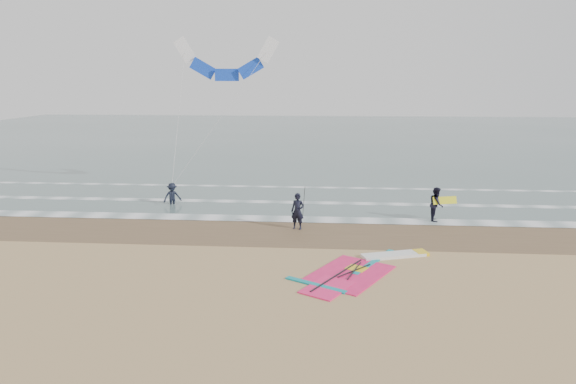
# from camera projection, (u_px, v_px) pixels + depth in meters

# --- Properties ---
(ground) EXTENTS (120.00, 120.00, 0.00)m
(ground) POSITION_uv_depth(u_px,v_px,m) (330.00, 279.00, 19.05)
(ground) COLOR tan
(ground) RESTS_ON ground
(sea_water) EXTENTS (120.00, 80.00, 0.02)m
(sea_water) POSITION_uv_depth(u_px,v_px,m) (329.00, 137.00, 65.80)
(sea_water) COLOR #47605E
(sea_water) RESTS_ON ground
(wet_sand_band) EXTENTS (120.00, 5.00, 0.01)m
(wet_sand_band) POSITION_uv_depth(u_px,v_px,m) (329.00, 232.00, 24.89)
(wet_sand_band) COLOR brown
(wet_sand_band) RESTS_ON ground
(foam_waterline) EXTENTS (120.00, 9.15, 0.02)m
(foam_waterline) POSITION_uv_depth(u_px,v_px,m) (329.00, 209.00, 29.21)
(foam_waterline) COLOR white
(foam_waterline) RESTS_ON ground
(windsurf_rig) EXTENTS (5.84, 5.53, 0.14)m
(windsurf_rig) POSITION_uv_depth(u_px,v_px,m) (363.00, 269.00, 20.02)
(windsurf_rig) COLOR white
(windsurf_rig) RESTS_ON ground
(person_standing) EXTENTS (0.75, 0.59, 1.81)m
(person_standing) POSITION_uv_depth(u_px,v_px,m) (298.00, 211.00, 25.28)
(person_standing) COLOR black
(person_standing) RESTS_ON ground
(person_walking) EXTENTS (0.81, 0.97, 1.80)m
(person_walking) POSITION_uv_depth(u_px,v_px,m) (436.00, 204.00, 26.76)
(person_walking) COLOR black
(person_walking) RESTS_ON ground
(person_wading) EXTENTS (1.24, 1.09, 1.66)m
(person_wading) POSITION_uv_depth(u_px,v_px,m) (172.00, 191.00, 30.27)
(person_wading) COLOR black
(person_wading) RESTS_ON ground
(held_pole) EXTENTS (0.17, 0.86, 1.82)m
(held_pole) POSITION_uv_depth(u_px,v_px,m) (304.00, 203.00, 25.17)
(held_pole) COLOR black
(held_pole) RESTS_ON ground
(carried_kiteboard) EXTENTS (1.30, 0.51, 0.39)m
(carried_kiteboard) POSITION_uv_depth(u_px,v_px,m) (445.00, 200.00, 26.58)
(carried_kiteboard) COLOR yellow
(carried_kiteboard) RESTS_ON ground
(surf_kite) EXTENTS (6.63, 3.77, 8.82)m
(surf_kite) POSITION_uv_depth(u_px,v_px,m) (226.00, 63.00, 31.93)
(surf_kite) COLOR white
(surf_kite) RESTS_ON ground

